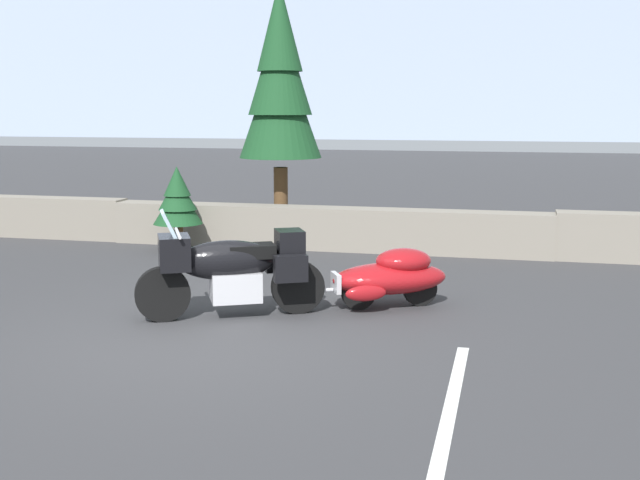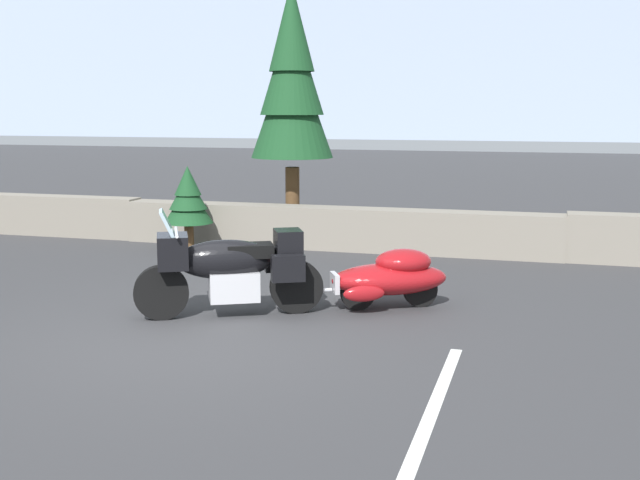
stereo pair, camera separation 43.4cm
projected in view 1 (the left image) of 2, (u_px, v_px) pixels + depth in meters
ground_plane at (204, 338)px, 8.87m from camera, size 80.00×80.00×0.00m
stone_guard_wall at (338, 228)px, 14.37m from camera, size 24.00×0.56×0.81m
distant_ridgeline at (490, 64)px, 99.48m from camera, size 240.00×80.00×16.00m
touring_motorcycle at (231, 267)px, 9.67m from camera, size 2.12×1.36×1.33m
car_shaped_trailer at (390, 276)px, 10.18m from camera, size 2.12×1.33×0.76m
pine_tree_tall at (280, 80)px, 15.01m from camera, size 1.56×1.56×4.87m
pine_sapling_near at (177, 198)px, 14.12m from camera, size 0.87×0.87×1.51m
parking_stripe_marker at (450, 409)px, 6.78m from camera, size 0.12×3.60×0.01m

